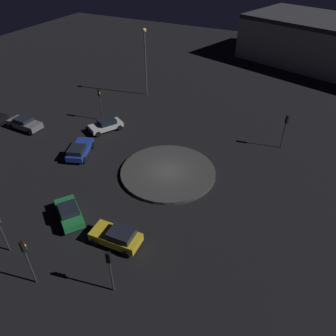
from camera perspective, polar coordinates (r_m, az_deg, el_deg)
ground_plane at (r=33.81m, az=0.00°, el=-0.91°), size 116.56×116.56×0.00m
roundabout_island at (r=33.71m, az=0.00°, el=-0.69°), size 9.75×9.75×0.33m
car_yellow at (r=26.71m, az=-8.85°, el=-11.68°), size 4.08×2.19×1.59m
car_green at (r=29.55m, az=-16.80°, el=-7.46°), size 4.16×3.71×1.48m
car_blue at (r=37.29m, az=-15.16°, el=3.07°), size 3.17×4.58×1.47m
car_silver at (r=41.54m, az=-10.71°, el=7.40°), size 3.60×4.38×1.46m
car_grey at (r=44.84m, az=-23.65°, el=7.13°), size 4.47×2.23×1.50m
traffic_light_north at (r=22.50m, az=-10.11°, el=-16.14°), size 0.34×0.38×4.00m
traffic_light_southeast at (r=43.10m, az=-11.76°, el=11.74°), size 0.40×0.37×4.24m
traffic_light_north_near at (r=24.33m, az=-23.46°, el=-13.64°), size 0.33×0.38×4.26m
traffic_light_southwest at (r=38.55m, az=19.74°, el=6.99°), size 0.38×0.39×4.05m
traffic_light_northeast at (r=27.54m, az=-27.19°, el=-8.97°), size 0.36×0.39×3.76m
streetlamp_southeast at (r=48.74m, az=-4.02°, el=19.65°), size 0.59×0.59×9.52m
store_building at (r=67.96m, az=26.84°, el=18.67°), size 33.35×23.65×7.72m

